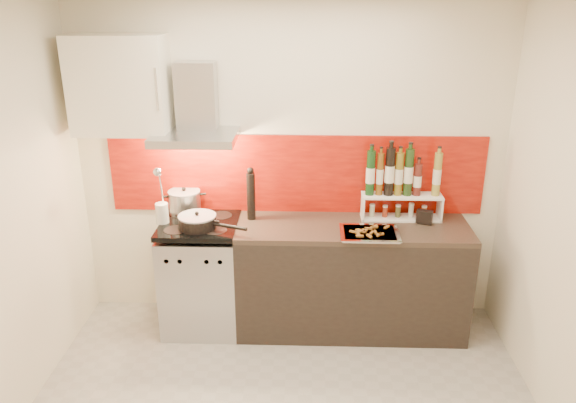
{
  "coord_description": "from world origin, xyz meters",
  "views": [
    {
      "loc": [
        0.13,
        -2.9,
        2.61
      ],
      "look_at": [
        0.0,
        0.95,
        1.15
      ],
      "focal_mm": 35.0,
      "sensor_mm": 36.0,
      "label": 1
    }
  ],
  "objects_px": {
    "range_stove": "(202,276)",
    "stock_pot": "(185,202)",
    "pepper_mill": "(251,194)",
    "saute_pan": "(198,222)",
    "counter": "(351,277)",
    "baking_tray": "(369,233)"
  },
  "relations": [
    {
      "from": "range_stove",
      "to": "pepper_mill",
      "type": "distance_m",
      "value": 0.79
    },
    {
      "from": "range_stove",
      "to": "stock_pot",
      "type": "height_order",
      "value": "stock_pot"
    },
    {
      "from": "range_stove",
      "to": "stock_pot",
      "type": "relative_size",
      "value": 3.52
    },
    {
      "from": "pepper_mill",
      "to": "range_stove",
      "type": "bearing_deg",
      "value": -163.86
    },
    {
      "from": "stock_pot",
      "to": "pepper_mill",
      "type": "relative_size",
      "value": 0.6
    },
    {
      "from": "counter",
      "to": "stock_pot",
      "type": "distance_m",
      "value": 1.47
    },
    {
      "from": "saute_pan",
      "to": "pepper_mill",
      "type": "distance_m",
      "value": 0.46
    },
    {
      "from": "counter",
      "to": "pepper_mill",
      "type": "bearing_deg",
      "value": 172.08
    },
    {
      "from": "range_stove",
      "to": "pepper_mill",
      "type": "height_order",
      "value": "pepper_mill"
    },
    {
      "from": "counter",
      "to": "pepper_mill",
      "type": "relative_size",
      "value": 4.2
    },
    {
      "from": "saute_pan",
      "to": "pepper_mill",
      "type": "height_order",
      "value": "pepper_mill"
    },
    {
      "from": "range_stove",
      "to": "stock_pot",
      "type": "xyz_separation_m",
      "value": [
        -0.15,
        0.2,
        0.56
      ]
    },
    {
      "from": "baking_tray",
      "to": "saute_pan",
      "type": "bearing_deg",
      "value": 176.92
    },
    {
      "from": "stock_pot",
      "to": "saute_pan",
      "type": "xyz_separation_m",
      "value": [
        0.16,
        -0.3,
        -0.04
      ]
    },
    {
      "from": "baking_tray",
      "to": "pepper_mill",
      "type": "bearing_deg",
      "value": 162.53
    },
    {
      "from": "pepper_mill",
      "to": "stock_pot",
      "type": "bearing_deg",
      "value": 171.06
    },
    {
      "from": "stock_pot",
      "to": "counter",
      "type": "bearing_deg",
      "value": -8.33
    },
    {
      "from": "range_stove",
      "to": "baking_tray",
      "type": "distance_m",
      "value": 1.4
    },
    {
      "from": "counter",
      "to": "stock_pot",
      "type": "height_order",
      "value": "stock_pot"
    },
    {
      "from": "counter",
      "to": "baking_tray",
      "type": "bearing_deg",
      "value": -58.58
    },
    {
      "from": "pepper_mill",
      "to": "saute_pan",
      "type": "bearing_deg",
      "value": -150.66
    },
    {
      "from": "saute_pan",
      "to": "baking_tray",
      "type": "height_order",
      "value": "saute_pan"
    }
  ]
}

